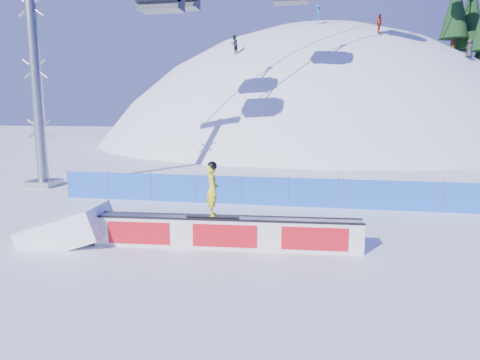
# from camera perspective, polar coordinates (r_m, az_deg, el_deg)

# --- Properties ---
(ground) EXTENTS (160.00, 160.00, 0.00)m
(ground) POSITION_cam_1_polar(r_m,az_deg,el_deg) (13.54, 9.33, -7.84)
(ground) COLOR white
(ground) RESTS_ON ground
(snow_hill) EXTENTS (64.00, 64.00, 64.00)m
(snow_hill) POSITION_cam_1_polar(r_m,az_deg,el_deg) (59.18, 9.71, -12.53)
(snow_hill) COLOR silver
(snow_hill) RESTS_ON ground
(safety_fence) EXTENTS (22.05, 0.05, 1.30)m
(safety_fence) POSITION_cam_1_polar(r_m,az_deg,el_deg) (17.76, 9.68, -1.70)
(safety_fence) COLOR blue
(safety_fence) RESTS_ON ground
(rail_box) EXTENTS (7.78, 1.07, 0.93)m
(rail_box) POSITION_cam_1_polar(r_m,az_deg,el_deg) (12.47, -1.90, -7.04)
(rail_box) COLOR silver
(rail_box) RESTS_ON ground
(snow_ramp) EXTENTS (2.70, 1.80, 1.62)m
(snow_ramp) POSITION_cam_1_polar(r_m,az_deg,el_deg) (14.12, -21.95, -7.69)
(snow_ramp) COLOR white
(snow_ramp) RESTS_ON ground
(snowboarder) EXTENTS (1.55, 0.63, 1.61)m
(snowboarder) POSITION_cam_1_polar(r_m,az_deg,el_deg) (12.23, -3.69, -1.29)
(snowboarder) COLOR black
(snowboarder) RESTS_ON rail_box
(distant_skiers) EXTENTS (21.90, 6.94, 5.59)m
(distant_skiers) POSITION_cam_1_polar(r_m,az_deg,el_deg) (43.44, 13.27, 18.84)
(distant_skiers) COLOR black
(distant_skiers) RESTS_ON ground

